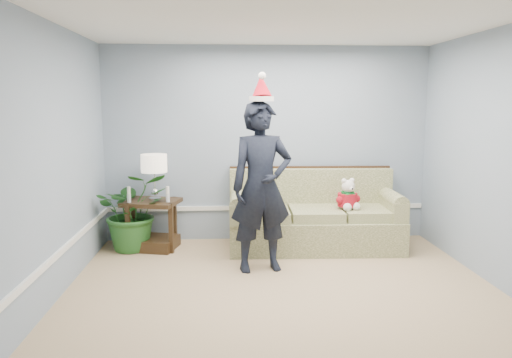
{
  "coord_description": "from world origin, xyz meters",
  "views": [
    {
      "loc": [
        -0.59,
        -4.43,
        1.92
      ],
      "look_at": [
        -0.21,
        1.55,
        1.0
      ],
      "focal_mm": 35.0,
      "sensor_mm": 36.0,
      "label": 1
    }
  ],
  "objects_px": {
    "side_table": "(152,230)",
    "man": "(261,187)",
    "table_lamp": "(154,165)",
    "houseplant": "(133,211)",
    "sofa": "(314,220)",
    "teddy_bear": "(348,198)"
  },
  "relations": [
    {
      "from": "side_table",
      "to": "man",
      "type": "distance_m",
      "value": 1.81
    },
    {
      "from": "side_table",
      "to": "teddy_bear",
      "type": "distance_m",
      "value": 2.61
    },
    {
      "from": "table_lamp",
      "to": "man",
      "type": "height_order",
      "value": "man"
    },
    {
      "from": "sofa",
      "to": "houseplant",
      "type": "height_order",
      "value": "sofa"
    },
    {
      "from": "table_lamp",
      "to": "houseplant",
      "type": "distance_m",
      "value": 0.66
    },
    {
      "from": "sofa",
      "to": "teddy_bear",
      "type": "height_order",
      "value": "sofa"
    },
    {
      "from": "man",
      "to": "teddy_bear",
      "type": "relative_size",
      "value": 4.7
    },
    {
      "from": "houseplant",
      "to": "teddy_bear",
      "type": "distance_m",
      "value": 2.81
    },
    {
      "from": "sofa",
      "to": "side_table",
      "type": "relative_size",
      "value": 2.86
    },
    {
      "from": "sofa",
      "to": "man",
      "type": "relative_size",
      "value": 1.17
    },
    {
      "from": "houseplant",
      "to": "man",
      "type": "bearing_deg",
      "value": -29.2
    },
    {
      "from": "man",
      "to": "side_table",
      "type": "bearing_deg",
      "value": 134.85
    },
    {
      "from": "sofa",
      "to": "man",
      "type": "xyz_separation_m",
      "value": [
        -0.77,
        -0.89,
        0.6
      ]
    },
    {
      "from": "side_table",
      "to": "table_lamp",
      "type": "relative_size",
      "value": 1.32
    },
    {
      "from": "sofa",
      "to": "table_lamp",
      "type": "bearing_deg",
      "value": -179.49
    },
    {
      "from": "table_lamp",
      "to": "teddy_bear",
      "type": "bearing_deg",
      "value": -5.44
    },
    {
      "from": "sofa",
      "to": "man",
      "type": "height_order",
      "value": "man"
    },
    {
      "from": "side_table",
      "to": "sofa",
      "type": "bearing_deg",
      "value": -1.01
    },
    {
      "from": "side_table",
      "to": "man",
      "type": "height_order",
      "value": "man"
    },
    {
      "from": "man",
      "to": "table_lamp",
      "type": "bearing_deg",
      "value": 133.48
    },
    {
      "from": "sofa",
      "to": "table_lamp",
      "type": "height_order",
      "value": "table_lamp"
    },
    {
      "from": "sofa",
      "to": "side_table",
      "type": "xyz_separation_m",
      "value": [
        -2.15,
        0.04,
        -0.12
      ]
    }
  ]
}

